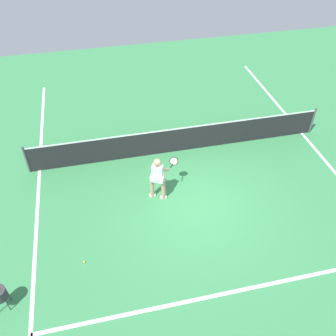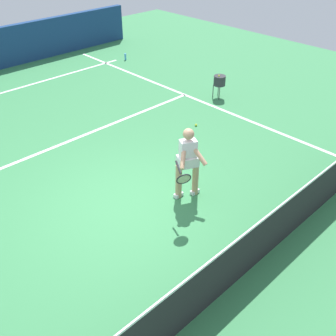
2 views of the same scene
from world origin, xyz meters
The scene contains 6 objects.
ground_plane centered at (0.00, 0.00, 0.00)m, with size 25.05×25.05×0.00m, color #38844C.
service_line_marking centered at (0.00, -2.97, 0.00)m, with size 9.81×0.10×0.01m, color white.
sideline_left_marking centered at (-4.90, 0.00, 0.00)m, with size 0.10×17.27×0.01m, color white.
court_net centered at (0.00, 2.79, 0.50)m, with size 10.49×0.08×1.08m.
tennis_player centered at (-1.18, 0.68, 0.85)m, with size 1.04×0.83×1.55m.
tennis_ball_far centered at (-3.60, -1.28, 0.03)m, with size 0.07×0.07×0.07m, color #D1E533.
Camera 1 is at (-2.68, -7.30, 8.36)m, focal length 39.29 mm.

